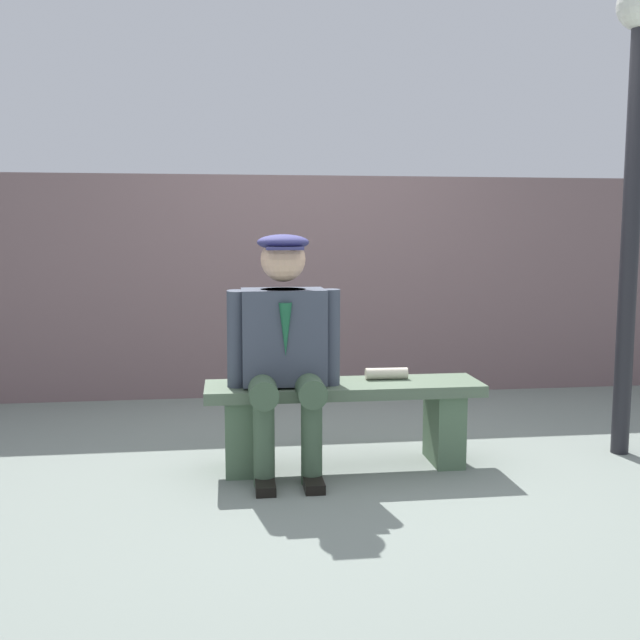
% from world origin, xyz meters
% --- Properties ---
extents(ground_plane, '(30.00, 30.00, 0.00)m').
position_xyz_m(ground_plane, '(0.00, 0.00, 0.00)').
color(ground_plane, slate).
extents(bench, '(1.52, 0.38, 0.47)m').
position_xyz_m(bench, '(0.00, 0.00, 0.31)').
color(bench, '#4F624C').
rests_on(bench, ground).
extents(seated_man, '(0.61, 0.58, 1.28)m').
position_xyz_m(seated_man, '(0.33, 0.06, 0.72)').
color(seated_man, '#3B4251').
rests_on(seated_man, ground).
extents(rolled_magazine, '(0.24, 0.07, 0.06)m').
position_xyz_m(rolled_magazine, '(-0.25, -0.07, 0.50)').
color(rolled_magazine, beige).
rests_on(rolled_magazine, bench).
extents(stadium_wall, '(12.00, 0.24, 1.73)m').
position_xyz_m(stadium_wall, '(0.00, -1.91, 0.87)').
color(stadium_wall, '#6E5759').
rests_on(stadium_wall, ground).
extents(lamp_post, '(0.27, 0.27, 2.67)m').
position_xyz_m(lamp_post, '(-1.66, -0.04, 1.81)').
color(lamp_post, black).
rests_on(lamp_post, ground).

